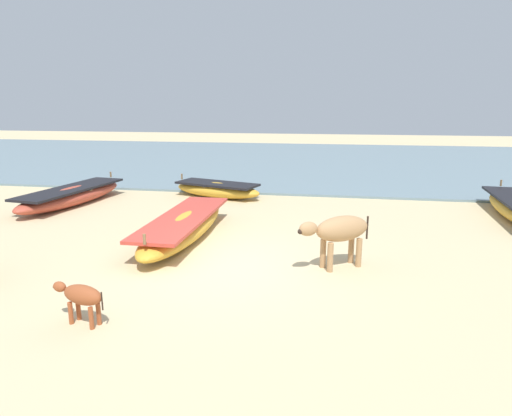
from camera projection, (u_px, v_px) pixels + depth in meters
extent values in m
plane|color=#CCB789|center=(224.00, 265.00, 8.65)|extent=(80.00, 80.00, 0.00)
cube|color=slate|center=(296.00, 160.00, 24.87)|extent=(60.00, 20.00, 0.08)
cylinder|color=olive|center=(501.00, 183.00, 13.91)|extent=(0.06, 0.06, 0.20)
ellipsoid|color=gold|center=(184.00, 227.00, 10.38)|extent=(1.13, 4.81, 0.55)
cube|color=#CC3F33|center=(184.00, 217.00, 10.32)|extent=(1.11, 4.24, 0.07)
cube|color=olive|center=(179.00, 225.00, 9.99)|extent=(0.96, 0.12, 0.04)
cylinder|color=olive|center=(144.00, 239.00, 8.17)|extent=(0.06, 0.06, 0.20)
ellipsoid|color=#B74733|center=(72.00, 196.00, 13.81)|extent=(1.68, 4.65, 0.56)
cube|color=black|center=(71.00, 189.00, 13.76)|extent=(1.60, 4.11, 0.07)
cube|color=olive|center=(79.00, 189.00, 14.10)|extent=(0.97, 0.24, 0.04)
cylinder|color=olive|center=(111.00, 175.00, 15.67)|extent=(0.06, 0.06, 0.20)
ellipsoid|color=gold|center=(217.00, 190.00, 14.95)|extent=(3.40, 1.96, 0.51)
cube|color=black|center=(217.00, 184.00, 14.90)|extent=(3.02, 1.82, 0.07)
cube|color=olive|center=(211.00, 185.00, 15.03)|extent=(0.38, 0.88, 0.04)
cylinder|color=olive|center=(182.00, 177.00, 15.54)|extent=(0.06, 0.06, 0.20)
ellipsoid|color=tan|center=(342.00, 229.00, 8.39)|extent=(1.20, 1.02, 0.50)
ellipsoid|color=tan|center=(308.00, 229.00, 8.06)|extent=(0.44, 0.40, 0.27)
sphere|color=#2D2119|center=(300.00, 232.00, 8.00)|extent=(0.14, 0.14, 0.10)
cylinder|color=tan|center=(330.00, 257.00, 8.26)|extent=(0.11, 0.11, 0.57)
cylinder|color=tan|center=(323.00, 253.00, 8.48)|extent=(0.11, 0.11, 0.57)
cylinder|color=tan|center=(359.00, 253.00, 8.52)|extent=(0.11, 0.11, 0.57)
cylinder|color=tan|center=(351.00, 249.00, 8.75)|extent=(0.11, 0.11, 0.57)
cylinder|color=#2D2119|center=(367.00, 228.00, 8.64)|extent=(0.04, 0.04, 0.47)
ellipsoid|color=#9E4C28|center=(83.00, 295.00, 6.23)|extent=(0.71, 0.42, 0.29)
ellipsoid|color=#9E4C28|center=(60.00, 287.00, 6.39)|extent=(0.24, 0.18, 0.16)
sphere|color=#2D2119|center=(55.00, 287.00, 6.44)|extent=(0.07, 0.07, 0.06)
cylinder|color=#9E4C28|center=(71.00, 313.00, 6.31)|extent=(0.07, 0.07, 0.33)
cylinder|color=#9E4C28|center=(78.00, 309.00, 6.44)|extent=(0.07, 0.07, 0.33)
cylinder|color=#9E4C28|center=(91.00, 318.00, 6.16)|extent=(0.07, 0.07, 0.33)
cylinder|color=#9E4C28|center=(99.00, 314.00, 6.29)|extent=(0.07, 0.07, 0.33)
cylinder|color=#2D2119|center=(102.00, 301.00, 6.10)|extent=(0.02, 0.02, 0.27)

